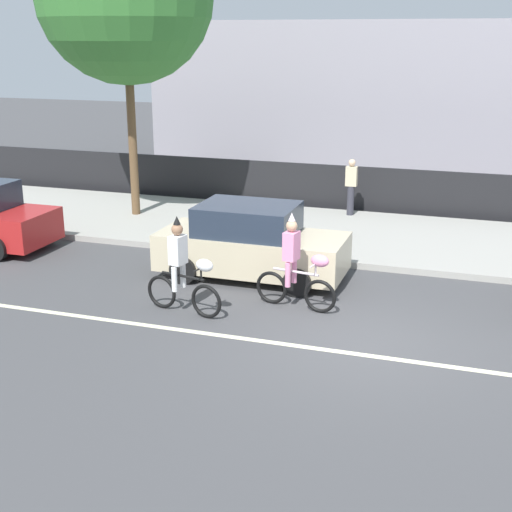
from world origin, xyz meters
TOP-DOWN VIEW (x-y plane):
  - ground_plane at (0.00, 0.00)m, footprint 80.00×80.00m
  - road_centre_line at (0.00, -0.50)m, footprint 36.00×0.14m
  - sidewalk_curb at (0.00, 6.50)m, footprint 60.00×5.00m
  - fence_line at (0.00, 9.40)m, footprint 40.00×0.08m
  - parade_cyclist_zebra at (-3.53, 0.30)m, footprint 1.70×0.54m
  - parade_cyclist_pink at (-1.56, 1.23)m, footprint 1.71×0.53m
  - parked_car_beige at (-3.00, 2.72)m, footprint 4.10×1.92m
  - pedestrian_onlooker at (-1.91, 8.44)m, footprint 0.32×0.20m

SIDE VIEW (x-z plane):
  - ground_plane at x=0.00m, z-range 0.00..0.00m
  - road_centre_line at x=0.00m, z-range 0.00..0.01m
  - sidewalk_curb at x=0.00m, z-range 0.00..0.15m
  - fence_line at x=0.00m, z-range 0.00..1.40m
  - parked_car_beige at x=-3.00m, z-range -0.04..1.60m
  - parade_cyclist_zebra at x=-3.53m, z-range -0.12..1.80m
  - parade_cyclist_pink at x=-1.56m, z-range -0.12..1.80m
  - pedestrian_onlooker at x=-1.91m, z-range 0.20..1.82m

